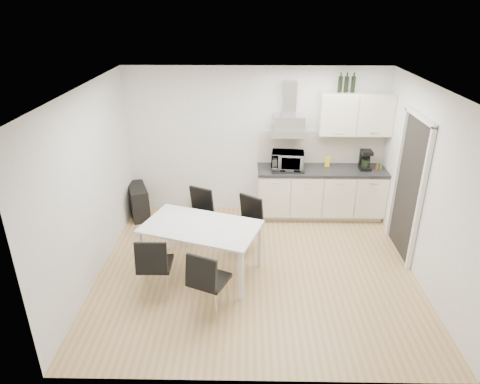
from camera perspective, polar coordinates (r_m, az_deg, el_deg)
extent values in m
plane|color=tan|center=(6.33, 2.18, -10.23)|extent=(4.50, 4.50, 0.00)
cube|color=white|center=(7.57, 2.08, 6.72)|extent=(4.50, 0.10, 2.60)
cube|color=white|center=(3.95, 2.98, -11.19)|extent=(4.50, 0.10, 2.60)
cube|color=white|center=(6.07, -19.35, 0.72)|extent=(0.10, 4.00, 2.60)
cube|color=white|center=(6.18, 23.74, 0.40)|extent=(0.10, 4.00, 2.60)
plane|color=white|center=(5.31, 2.64, 13.55)|extent=(4.50, 4.50, 0.00)
cube|color=white|center=(6.73, 21.43, 0.36)|extent=(0.08, 1.04, 2.10)
cube|color=beige|center=(7.91, 10.34, -2.67)|extent=(2.16, 0.52, 0.10)
cube|color=silver|center=(7.69, 10.62, 0.05)|extent=(2.20, 0.60, 0.76)
cube|color=#28282B|center=(7.52, 10.88, 2.93)|extent=(2.22, 0.64, 0.04)
cube|color=beige|center=(7.69, 10.71, 5.89)|extent=(2.20, 0.02, 0.58)
cube|color=silver|center=(7.47, 15.13, 10.04)|extent=(1.20, 0.35, 0.70)
cube|color=silver|center=(7.29, 6.53, 8.75)|extent=(0.60, 0.46, 0.30)
cube|color=silver|center=(7.29, 6.62, 12.39)|extent=(0.22, 0.20, 0.55)
imported|color=silver|center=(7.36, 6.37, 4.44)|extent=(0.57, 0.35, 0.37)
cube|color=yellow|center=(7.60, 11.56, 3.99)|extent=(0.08, 0.04, 0.18)
cylinder|color=brown|center=(7.67, 17.83, 3.21)|extent=(0.04, 0.04, 0.11)
cylinder|color=#4C6626|center=(7.69, 18.26, 3.20)|extent=(0.04, 0.04, 0.11)
cylinder|color=black|center=(7.30, 13.22, 14.02)|extent=(0.07, 0.07, 0.32)
cylinder|color=black|center=(7.32, 14.01, 13.97)|extent=(0.07, 0.07, 0.32)
cylinder|color=black|center=(7.34, 14.87, 13.92)|extent=(0.07, 0.07, 0.32)
cube|color=white|center=(5.92, -5.26, -4.61)|extent=(1.77, 1.35, 0.03)
cube|color=white|center=(6.14, -12.99, -8.16)|extent=(0.06, 0.06, 0.72)
cube|color=white|center=(5.57, 0.17, -11.12)|extent=(0.06, 0.06, 0.72)
cube|color=white|center=(6.71, -9.44, -4.80)|extent=(0.06, 0.06, 0.72)
cube|color=white|center=(6.20, 2.64, -7.09)|extent=(0.06, 0.06, 0.72)
cube|color=black|center=(7.86, -13.39, -1.23)|extent=(0.52, 0.74, 0.57)
cube|color=gold|center=(7.74, -12.47, 0.13)|extent=(0.24, 0.57, 0.09)
cube|color=black|center=(7.95, -5.57, -1.31)|extent=(0.24, 0.23, 0.33)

